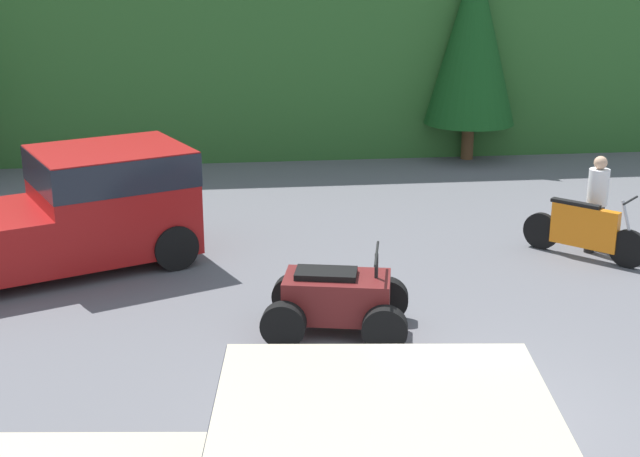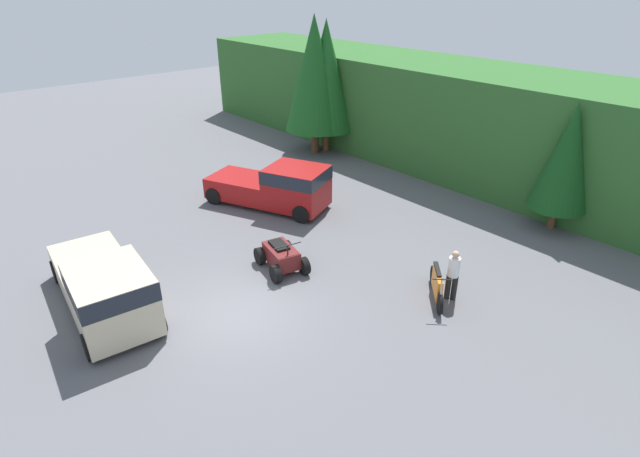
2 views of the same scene
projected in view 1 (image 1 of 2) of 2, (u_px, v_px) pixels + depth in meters
ground_plane at (468, 421)px, 10.16m from camera, size 80.00×80.00×0.00m
hillside_backdrop at (315, 44)px, 24.52m from camera, size 44.00×6.00×5.14m
tree_right at (473, 38)px, 21.72m from camera, size 2.25×2.25×5.12m
pickup_truck_red at (60, 210)px, 14.63m from camera, size 5.76×4.01×1.96m
dirt_bike at (584, 231)px, 15.32m from camera, size 1.63×1.66×1.18m
quad_atv at (337, 300)px, 12.36m from camera, size 2.21×1.68×1.20m
rider_person at (597, 200)px, 15.52m from camera, size 0.49×0.49×1.72m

